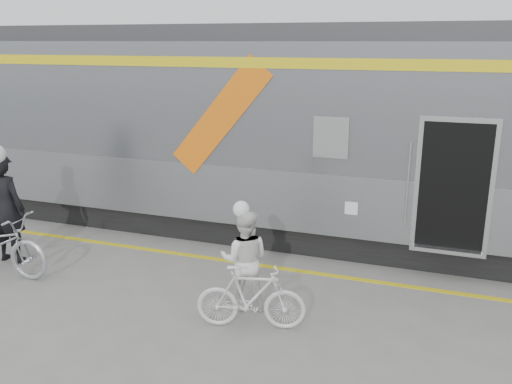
% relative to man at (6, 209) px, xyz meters
% --- Properties ---
extents(ground, '(90.00, 90.00, 0.00)m').
position_rel_man_xyz_m(ground, '(3.71, -0.87, -0.98)').
color(ground, slate).
rests_on(ground, ground).
extents(train, '(24.00, 3.17, 4.10)m').
position_rel_man_xyz_m(train, '(5.14, 3.32, 1.08)').
color(train, black).
rests_on(train, ground).
extents(safety_strip, '(24.00, 0.12, 0.01)m').
position_rel_man_xyz_m(safety_strip, '(3.71, 1.28, -0.97)').
color(safety_strip, gold).
rests_on(safety_strip, ground).
extents(man, '(0.73, 0.50, 1.96)m').
position_rel_man_xyz_m(man, '(0.00, 0.00, 0.00)').
color(man, black).
rests_on(man, ground).
extents(woman, '(0.84, 0.72, 1.50)m').
position_rel_man_xyz_m(woman, '(4.55, -0.22, -0.23)').
color(woman, white).
rests_on(woman, ground).
extents(bicycle_right, '(1.57, 0.78, 0.91)m').
position_rel_man_xyz_m(bicycle_right, '(4.85, -0.77, -0.52)').
color(bicycle_right, silver).
rests_on(bicycle_right, ground).
extents(helmet_woman, '(0.24, 0.24, 0.24)m').
position_rel_man_xyz_m(helmet_woman, '(4.55, -0.22, 0.64)').
color(helmet_woman, white).
rests_on(helmet_woman, woman).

